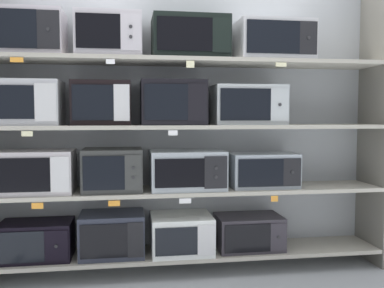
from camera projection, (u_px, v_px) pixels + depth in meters
back_panel at (188, 127)px, 3.52m from camera, size 3.21×0.04×2.28m
upright_right at (374, 127)px, 3.51m from camera, size 0.05×0.43×2.28m
shelf_0 at (192, 253)px, 3.35m from camera, size 3.01×0.43×0.03m
microwave_0 at (36, 240)px, 3.16m from camera, size 0.53×0.35×0.28m
microwave_1 at (112, 234)px, 3.24m from camera, size 0.48×0.37×0.33m
microwave_2 at (181, 233)px, 3.32m from camera, size 0.47×0.43×0.29m
microwave_3 at (249, 232)px, 3.41m from camera, size 0.52×0.36×0.27m
shelf_1 at (192, 190)px, 3.32m from camera, size 3.01×0.43×0.03m
microwave_4 at (36, 172)px, 3.13m from camera, size 0.55×0.38×0.32m
microwave_5 at (113, 170)px, 3.21m from camera, size 0.44×0.39×0.32m
microwave_6 at (187, 170)px, 3.30m from camera, size 0.57×0.41×0.30m
microwave_7 at (263, 170)px, 3.39m from camera, size 0.53×0.34×0.27m
price_tag_0 at (37, 206)px, 2.94m from camera, size 0.08×0.00×0.04m
price_tag_1 at (114, 203)px, 3.02m from camera, size 0.08×0.00×0.04m
price_tag_2 at (185, 201)px, 3.09m from camera, size 0.09×0.00×0.04m
price_tag_3 at (275, 199)px, 3.20m from camera, size 0.05×0.00×0.04m
shelf_2 at (192, 127)px, 3.29m from camera, size 3.01×0.43×0.03m
microwave_8 at (29, 103)px, 3.09m from camera, size 0.47×0.37×0.33m
microwave_9 at (102, 103)px, 3.17m from camera, size 0.43×0.33×0.33m
microwave_10 at (172, 103)px, 3.25m from camera, size 0.49×0.42×0.34m
microwave_11 at (248, 105)px, 3.34m from camera, size 0.56×0.34×0.31m
price_tag_4 at (27, 134)px, 2.90m from camera, size 0.07×0.00×0.04m
price_tag_5 at (173, 133)px, 3.05m from camera, size 0.07×0.00×0.04m
shelf_3 at (192, 62)px, 3.25m from camera, size 3.01×0.43×0.03m
microwave_12 at (29, 33)px, 3.06m from camera, size 0.50×0.36×0.33m
microwave_13 at (109, 36)px, 3.14m from camera, size 0.48×0.41×0.32m
microwave_14 at (190, 39)px, 3.23m from camera, size 0.57×0.38×0.32m
microwave_15 at (272, 42)px, 3.33m from camera, size 0.58×0.42×0.31m
price_tag_6 at (17, 60)px, 2.86m from camera, size 0.09×0.00×0.03m
price_tag_7 at (110, 62)px, 2.95m from camera, size 0.06×0.00×0.03m
price_tag_8 at (190, 64)px, 3.03m from camera, size 0.06×0.00×0.05m
price_tag_9 at (281, 65)px, 3.13m from camera, size 0.08×0.00×0.03m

